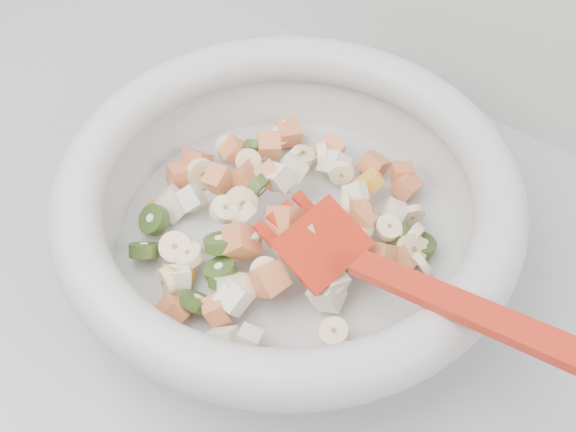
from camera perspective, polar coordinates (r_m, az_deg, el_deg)
The scene contains 1 object.
mixing_bowl at distance 0.60m, azimuth 0.01°, elevation 0.61°, with size 0.47×0.38×0.15m.
Camera 1 is at (0.06, 1.15, 1.41)m, focal length 45.00 mm.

